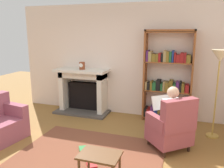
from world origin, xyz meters
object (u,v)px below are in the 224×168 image
Objects in this scene: bookshelf at (167,80)px; side_table at (100,158)px; armchair_reading at (172,127)px; seated_reader at (168,114)px; fireplace at (83,89)px; floor_lamp at (219,64)px; mantel_clock at (82,66)px.

side_table is (-0.62, -2.62, -0.61)m from bookshelf.
armchair_reading is at bearing 55.21° from side_table.
armchair_reading is at bearing 90.00° from seated_reader.
bookshelf reaches higher than fireplace.
seated_reader is 0.67× the size of floor_lamp.
side_table is at bearing 18.18° from seated_reader.
fireplace is 0.66× the size of bookshelf.
armchair_reading is at bearing -80.68° from bookshelf.
seated_reader is at bearing -138.84° from floor_lamp.
bookshelf is 1.22× the size of floor_lamp.
bookshelf is 3.73× the size of side_table.
mantel_clock reaches higher than armchair_reading.
fireplace is at bearing 106.72° from mantel_clock.
armchair_reading is 0.85× the size of seated_reader.
seated_reader is 1.55m from side_table.
mantel_clock is (0.03, -0.10, 0.62)m from fireplace.
mantel_clock reaches higher than seated_reader.
seated_reader is 2.04× the size of side_table.
seated_reader is (2.23, -1.27, 0.03)m from fireplace.
bookshelf is at bearing 3.78° from mantel_clock.
fireplace is 2.68m from armchair_reading.
side_table is (1.46, -2.58, -0.24)m from fireplace.
floor_lamp is (0.75, 0.81, 1.03)m from armchair_reading.
armchair_reading is at bearing -30.34° from fireplace.
floor_lamp is (3.03, -0.45, 0.24)m from mantel_clock.
floor_lamp is at bearing 51.85° from side_table.
side_table is 0.33× the size of floor_lamp.
armchair_reading is (2.28, -1.25, -0.79)m from mantel_clock.
armchair_reading is at bearing -28.78° from mantel_clock.
fireplace is 1.20× the size of seated_reader.
fireplace is 2.44× the size of side_table.
armchair_reading is 0.23m from seated_reader.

